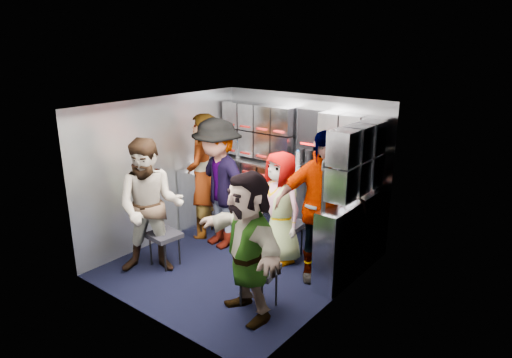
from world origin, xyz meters
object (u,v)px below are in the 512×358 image
Objects in this scene: jump_seat_mid_left at (227,217)px; attendant_arc_e at (248,245)px; jump_seat_mid_right at (326,243)px; jump_seat_near_right at (258,272)px; attendant_arc_d at (320,207)px; attendant_standing at (202,176)px; attendant_arc_b at (218,184)px; attendant_arc_c at (280,207)px; attendant_arc_a at (151,207)px; jump_seat_near_left at (164,237)px; jump_seat_center at (288,226)px.

jump_seat_mid_left is 0.29× the size of attendant_arc_e.
jump_seat_near_right reaches higher than jump_seat_mid_right.
jump_seat_mid_left is 0.25× the size of attendant_arc_d.
attendant_standing is 0.46m from attendant_arc_b.
attendant_arc_c is at bearing -170.81° from jump_seat_mid_right.
jump_seat_near_right is 1.19m from attendant_arc_c.
attendant_arc_b reaches higher than attendant_arc_a.
jump_seat_near_right is 1.74m from attendant_arc_b.
attendant_standing reaches higher than jump_seat_near_right.
jump_seat_mid_right is at bearing 2.99° from jump_seat_mid_left.
jump_seat_near_left is 1.55m from jump_seat_near_right.
jump_seat_near_right is 0.32× the size of attendant_arc_c.
jump_seat_near_right is at bearing -33.84° from attendant_arc_a.
jump_seat_center is at bearing 48.24° from jump_seat_near_left.
attendant_arc_e is (0.46, -1.41, 0.38)m from jump_seat_center.
attendant_arc_a is 1.56m from attendant_arc_e.
jump_seat_near_left is at bearing -88.59° from attendant_arc_b.
attendant_arc_d is (1.59, -0.10, 0.56)m from jump_seat_mid_left.
jump_seat_center is at bearing 29.99° from attendant_arc_b.
jump_seat_near_left is 0.26× the size of attendant_arc_a.
jump_seat_near_left is 2.06m from attendant_arc_d.
attendant_arc_b is (0.44, -0.13, 0.00)m from attendant_standing.
jump_seat_mid_left is 0.97m from jump_seat_center.
jump_seat_mid_left is 1.03× the size of jump_seat_mid_right.
jump_seat_mid_left is at bearing 82.49° from jump_seat_near_left.
jump_seat_mid_left is at bearing -170.49° from jump_seat_center.
attendant_standing is 2.03m from attendant_arc_d.
attendant_arc_b is at bearing 147.81° from jump_seat_near_right.
attendant_standing reaches higher than jump_seat_center.
jump_seat_near_right is at bearing -37.12° from jump_seat_mid_left.
attendant_arc_a is at bearing -16.86° from attendant_standing.
jump_seat_center is 0.99× the size of jump_seat_near_right.
attendant_standing is (-2.03, -0.13, 0.53)m from jump_seat_mid_right.
jump_seat_center is at bearing 9.51° from jump_seat_mid_left.
attendant_arc_a is (-0.00, -0.18, 0.47)m from jump_seat_near_left.
jump_seat_near_left is 0.24× the size of attendant_arc_d.
jump_seat_center reaches higher than jump_seat_near_left.
jump_seat_mid_right is (1.73, 1.15, -0.00)m from jump_seat_near_left.
attendant_arc_a is 0.94× the size of attendant_arc_b.
attendant_arc_c is at bearing 130.99° from attendant_arc_e.
jump_seat_near_right is 2.17m from attendant_standing.
jump_seat_center is at bearing 173.09° from jump_seat_mid_right.
attendant_standing is 1.06× the size of attendant_arc_a.
jump_seat_center is 1.07× the size of jump_seat_mid_right.
jump_seat_mid_left is 1.35m from attendant_arc_a.
attendant_arc_e is at bearing -41.48° from jump_seat_mid_left.
jump_seat_mid_right is 1.41m from attendant_arc_e.
attendant_arc_b is at bearing -160.42° from jump_seat_center.
jump_seat_near_left is 0.50m from attendant_arc_a.
attendant_arc_e is at bearing -97.69° from jump_seat_mid_right.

